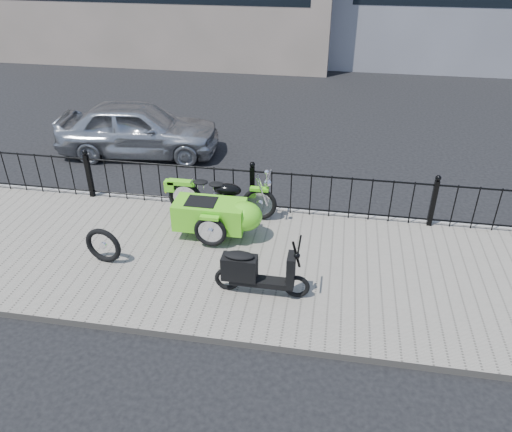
% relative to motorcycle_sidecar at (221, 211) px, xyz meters
% --- Properties ---
extents(ground, '(120.00, 120.00, 0.00)m').
position_rel_motorcycle_sidecar_xyz_m(ground, '(0.42, -0.34, -0.59)').
color(ground, black).
rests_on(ground, ground).
extents(sidewalk, '(30.00, 3.80, 0.12)m').
position_rel_motorcycle_sidecar_xyz_m(sidewalk, '(0.42, -0.84, -0.53)').
color(sidewalk, gray).
rests_on(sidewalk, ground).
extents(curb, '(30.00, 0.10, 0.12)m').
position_rel_motorcycle_sidecar_xyz_m(curb, '(0.42, 1.10, -0.53)').
color(curb, gray).
rests_on(curb, ground).
extents(iron_fence, '(14.11, 0.11, 1.08)m').
position_rel_motorcycle_sidecar_xyz_m(iron_fence, '(0.42, 0.96, -0.01)').
color(iron_fence, black).
rests_on(iron_fence, sidewalk).
extents(motorcycle_sidecar, '(2.28, 1.48, 0.98)m').
position_rel_motorcycle_sidecar_xyz_m(motorcycle_sidecar, '(0.00, 0.00, 0.00)').
color(motorcycle_sidecar, black).
rests_on(motorcycle_sidecar, sidewalk).
extents(scooter, '(1.52, 0.44, 1.03)m').
position_rel_motorcycle_sidecar_xyz_m(scooter, '(0.92, -1.63, -0.07)').
color(scooter, black).
rests_on(scooter, sidewalk).
extents(spare_tire, '(0.67, 0.17, 0.66)m').
position_rel_motorcycle_sidecar_xyz_m(spare_tire, '(-1.78, -1.24, -0.14)').
color(spare_tire, black).
rests_on(spare_tire, sidewalk).
extents(sedan_car, '(4.20, 2.06, 1.38)m').
position_rel_motorcycle_sidecar_xyz_m(sedan_car, '(-2.98, 3.55, 0.10)').
color(sedan_car, '#A6A8AD').
rests_on(sedan_car, ground).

